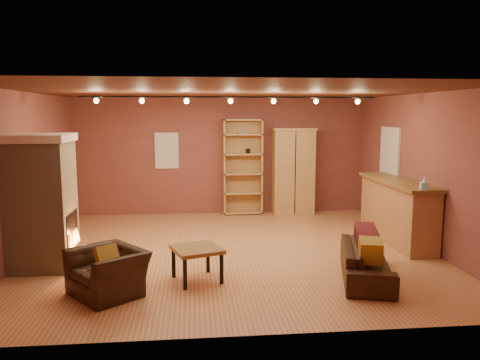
{
  "coord_description": "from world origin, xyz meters",
  "views": [
    {
      "loc": [
        -0.66,
        -8.08,
        2.44
      ],
      "look_at": [
        0.17,
        0.2,
        1.25
      ],
      "focal_mm": 35.0,
      "sensor_mm": 36.0,
      "label": 1
    }
  ],
  "objects": [
    {
      "name": "floor",
      "position": [
        0.0,
        0.0,
        0.0
      ],
      "size": [
        7.0,
        7.0,
        0.0
      ],
      "primitive_type": "plane",
      "color": "#A9683C",
      "rests_on": "ground"
    },
    {
      "name": "ceiling",
      "position": [
        0.0,
        0.0,
        2.8
      ],
      "size": [
        7.0,
        7.0,
        0.0
      ],
      "primitive_type": "plane",
      "rotation": [
        3.14,
        0.0,
        0.0
      ],
      "color": "#562E1B",
      "rests_on": "back_wall"
    },
    {
      "name": "back_wall",
      "position": [
        0.0,
        3.25,
        1.4
      ],
      "size": [
        7.0,
        0.02,
        2.8
      ],
      "primitive_type": "cube",
      "color": "brown",
      "rests_on": "floor"
    },
    {
      "name": "left_wall",
      "position": [
        -3.5,
        0.0,
        1.4
      ],
      "size": [
        0.02,
        6.5,
        2.8
      ],
      "primitive_type": "cube",
      "color": "brown",
      "rests_on": "floor"
    },
    {
      "name": "right_wall",
      "position": [
        3.5,
        0.0,
        1.4
      ],
      "size": [
        0.02,
        6.5,
        2.8
      ],
      "primitive_type": "cube",
      "color": "brown",
      "rests_on": "floor"
    },
    {
      "name": "fireplace",
      "position": [
        -3.04,
        -0.6,
        1.06
      ],
      "size": [
        1.01,
        0.98,
        2.12
      ],
      "color": "tan",
      "rests_on": "floor"
    },
    {
      "name": "back_window",
      "position": [
        -1.3,
        3.23,
        1.55
      ],
      "size": [
        0.56,
        0.04,
        0.86
      ],
      "primitive_type": "cube",
      "color": "white",
      "rests_on": "back_wall"
    },
    {
      "name": "bookcase",
      "position": [
        0.52,
        3.13,
        1.17
      ],
      "size": [
        0.94,
        0.37,
        2.3
      ],
      "color": "tan",
      "rests_on": "floor"
    },
    {
      "name": "armoire",
      "position": [
        1.74,
        2.98,
        1.05
      ],
      "size": [
        1.03,
        0.59,
        2.09
      ],
      "color": "tan",
      "rests_on": "floor"
    },
    {
      "name": "bar_counter",
      "position": [
        3.2,
        0.34,
        0.6
      ],
      "size": [
        0.65,
        2.47,
        1.18
      ],
      "color": "tan",
      "rests_on": "floor"
    },
    {
      "name": "tissue_box",
      "position": [
        3.15,
        -0.75,
        1.27
      ],
      "size": [
        0.15,
        0.15,
        0.22
      ],
      "rotation": [
        0.0,
        0.0,
        -0.25
      ],
      "color": "#93D2EB",
      "rests_on": "bar_counter"
    },
    {
      "name": "right_window",
      "position": [
        3.47,
        1.4,
        1.65
      ],
      "size": [
        0.05,
        0.9,
        1.0
      ],
      "primitive_type": "cube",
      "color": "white",
      "rests_on": "right_wall"
    },
    {
      "name": "loveseat",
      "position": [
        1.87,
        -1.62,
        0.36
      ],
      "size": [
        0.94,
        1.8,
        0.74
      ],
      "rotation": [
        0.0,
        0.0,
        1.3
      ],
      "color": "black",
      "rests_on": "floor"
    },
    {
      "name": "armchair",
      "position": [
        -1.83,
        -1.86,
        0.42
      ],
      "size": [
        1.08,
        1.13,
        0.83
      ],
      "rotation": [
        0.0,
        0.0,
        -0.89
      ],
      "color": "black",
      "rests_on": "floor"
    },
    {
      "name": "coffee_table",
      "position": [
        -0.63,
        -1.45,
        0.43
      ],
      "size": [
        0.84,
        0.84,
        0.5
      ],
      "rotation": [
        0.0,
        0.0,
        0.33
      ],
      "color": "olive",
      "rests_on": "floor"
    },
    {
      "name": "track_rail",
      "position": [
        0.0,
        0.2,
        2.68
      ],
      "size": [
        5.2,
        0.09,
        0.13
      ],
      "color": "black",
      "rests_on": "ceiling"
    }
  ]
}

